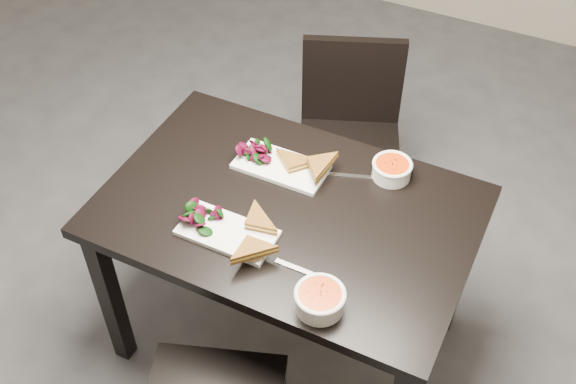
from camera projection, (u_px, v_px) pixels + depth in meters
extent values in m
plane|color=#47474C|center=(203.00, 274.00, 3.00)|extent=(5.00, 5.00, 0.00)
cube|color=black|center=(288.00, 211.00, 2.26)|extent=(1.20, 0.80, 0.04)
cube|color=black|center=(110.00, 297.00, 2.48)|extent=(0.06, 0.06, 0.71)
cube|color=black|center=(208.00, 178.00, 2.91)|extent=(0.06, 0.06, 0.71)
cube|color=black|center=(459.00, 267.00, 2.57)|extent=(0.06, 0.06, 0.71)
cube|color=black|center=(349.00, 150.00, 2.92)|extent=(0.55, 0.55, 0.04)
cube|color=black|center=(303.00, 216.00, 2.96)|extent=(0.05, 0.05, 0.41)
cube|color=black|center=(387.00, 220.00, 2.94)|extent=(0.05, 0.05, 0.41)
cube|color=black|center=(307.00, 159.00, 3.21)|extent=(0.05, 0.05, 0.41)
cube|color=black|center=(385.00, 163.00, 3.20)|extent=(0.05, 0.05, 0.41)
cube|color=black|center=(353.00, 81.00, 2.90)|extent=(0.40, 0.19, 0.40)
cube|color=white|center=(227.00, 233.00, 2.16)|extent=(0.30, 0.15, 0.02)
cylinder|color=white|center=(320.00, 301.00, 1.95)|extent=(0.14, 0.14, 0.06)
cylinder|color=#D94509|center=(320.00, 296.00, 1.93)|extent=(0.12, 0.12, 0.02)
torus|color=white|center=(320.00, 294.00, 1.93)|extent=(0.15, 0.15, 0.01)
cube|color=silver|center=(303.00, 271.00, 2.06)|extent=(0.18, 0.02, 0.00)
cube|color=white|center=(281.00, 166.00, 2.37)|extent=(0.31, 0.16, 0.02)
cylinder|color=white|center=(392.00, 171.00, 2.33)|extent=(0.13, 0.13, 0.05)
cylinder|color=#D94509|center=(392.00, 166.00, 2.31)|extent=(0.11, 0.11, 0.02)
torus|color=white|center=(393.00, 164.00, 2.31)|extent=(0.14, 0.14, 0.01)
cube|color=silver|center=(350.00, 176.00, 2.35)|extent=(0.18, 0.07, 0.00)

